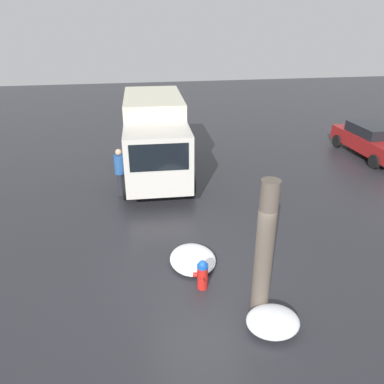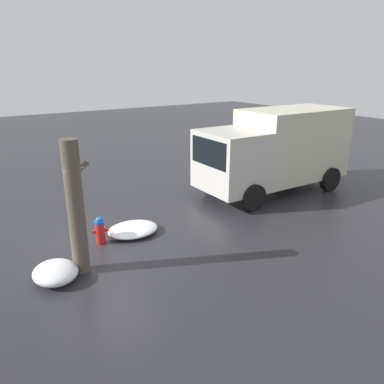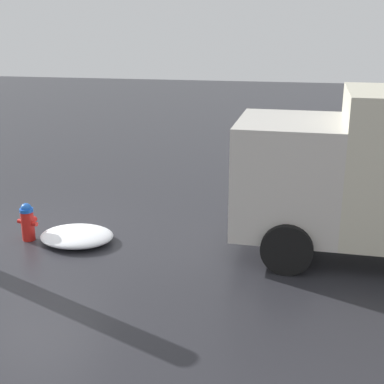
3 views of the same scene
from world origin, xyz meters
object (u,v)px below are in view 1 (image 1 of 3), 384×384
parked_car (374,140)px  pedestrian (120,170)px  tree_trunk (264,249)px  fire_hydrant (202,274)px  delivery_truck (155,136)px

parked_car → pedestrian: bearing=9.6°
tree_trunk → pedestrian: tree_trunk is taller
tree_trunk → parked_car: bearing=-43.5°
pedestrian → fire_hydrant: bearing=82.9°
delivery_truck → pedestrian: 2.27m
delivery_truck → parked_car: bearing=-174.3°
tree_trunk → pedestrian: 7.12m
fire_hydrant → tree_trunk: (-0.89, -1.11, 1.18)m
tree_trunk → delivery_truck: size_ratio=0.52×
pedestrian → parked_car: bearing=165.4°
tree_trunk → pedestrian: bearing=25.5°
delivery_truck → pedestrian: delivery_truck is taller
delivery_truck → tree_trunk: bearing=103.2°
fire_hydrant → tree_trunk: size_ratio=0.25×
delivery_truck → fire_hydrant: bearing=95.9°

